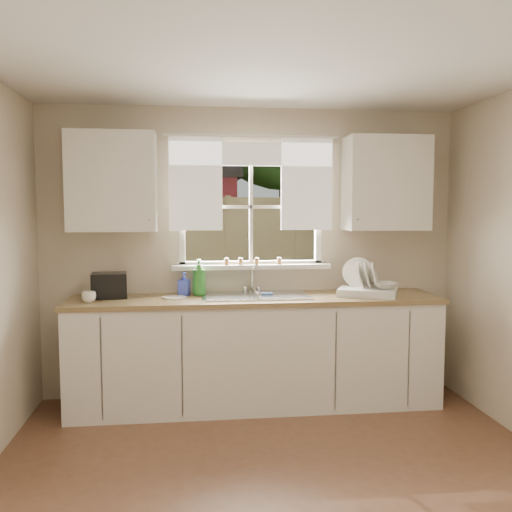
{
  "coord_description": "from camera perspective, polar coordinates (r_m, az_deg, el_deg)",
  "views": [
    {
      "loc": [
        -0.52,
        -2.7,
        1.62
      ],
      "look_at": [
        0.0,
        1.65,
        1.25
      ],
      "focal_mm": 38.0,
      "sensor_mm": 36.0,
      "label": 1
    }
  ],
  "objects": [
    {
      "name": "curtains",
      "position": [
        4.69,
        -0.44,
        8.67
      ],
      "size": [
        1.5,
        0.03,
        0.81
      ],
      "color": "white",
      "rests_on": "room_walls"
    },
    {
      "name": "soap_bottle_a",
      "position": [
        4.54,
        -6.01,
        -2.25
      ],
      "size": [
        0.14,
        0.14,
        0.3
      ],
      "primitive_type": "imported",
      "rotation": [
        0.0,
        0.0,
        -0.2
      ],
      "color": "#2B7D28",
      "rests_on": "countertop"
    },
    {
      "name": "countertop",
      "position": [
        4.47,
        -0.05,
        -4.57
      ],
      "size": [
        3.04,
        0.65,
        0.04
      ],
      "primitive_type": "cube",
      "color": "olive",
      "rests_on": "base_cabinets"
    },
    {
      "name": "dish_rack",
      "position": [
        4.63,
        11.61,
        -3.29
      ],
      "size": [
        0.57,
        0.51,
        0.31
      ],
      "color": "silver",
      "rests_on": "countertop"
    },
    {
      "name": "cup",
      "position": [
        4.38,
        -17.18,
        -4.15
      ],
      "size": [
        0.14,
        0.14,
        0.09
      ],
      "primitive_type": "imported",
      "rotation": [
        0.0,
        0.0,
        -0.32
      ],
      "color": "white",
      "rests_on": "countertop"
    },
    {
      "name": "sink",
      "position": [
        4.51,
        -0.09,
        -5.15
      ],
      "size": [
        0.88,
        0.52,
        0.4
      ],
      "color": "#B7B7BC",
      "rests_on": "countertop"
    },
    {
      "name": "ceiling",
      "position": [
        2.89,
        4.2,
        22.53
      ],
      "size": [
        3.6,
        4.0,
        0.02
      ],
      "primitive_type": "cube",
      "color": "silver",
      "rests_on": "room_walls"
    },
    {
      "name": "base_cabinets",
      "position": [
        4.57,
        -0.05,
        -10.21
      ],
      "size": [
        3.0,
        0.62,
        0.87
      ],
      "primitive_type": "cube",
      "color": "silver",
      "rests_on": "ground"
    },
    {
      "name": "soap_bottle_c",
      "position": [
        4.66,
        -15.56,
        -2.99
      ],
      "size": [
        0.16,
        0.16,
        0.18
      ],
      "primitive_type": "imported",
      "rotation": [
        0.0,
        0.0,
        -0.19
      ],
      "color": "beige",
      "rests_on": "countertop"
    },
    {
      "name": "upper_cabinet_left",
      "position": [
        4.57,
        -14.85,
        7.55
      ],
      "size": [
        0.7,
        0.33,
        0.8
      ],
      "primitive_type": "cube",
      "color": "silver",
      "rests_on": "room_walls"
    },
    {
      "name": "room_walls",
      "position": [
        2.71,
        4.29,
        -3.34
      ],
      "size": [
        3.62,
        4.02,
        2.5
      ],
      "color": "beige",
      "rests_on": "ground"
    },
    {
      "name": "bowl",
      "position": [
        4.62,
        13.36,
        -3.03
      ],
      "size": [
        0.24,
        0.24,
        0.05
      ],
      "primitive_type": "imported",
      "rotation": [
        0.0,
        0.0,
        0.16
      ],
      "color": "silver",
      "rests_on": "dish_rack"
    },
    {
      "name": "wall_outlet",
      "position": [
        4.92,
        9.77,
        -1.54
      ],
      "size": [
        0.08,
        0.01,
        0.12
      ],
      "primitive_type": "cube",
      "color": "beige",
      "rests_on": "room_walls"
    },
    {
      "name": "upper_cabinet_right",
      "position": [
        4.83,
        13.54,
        7.43
      ],
      "size": [
        0.7,
        0.33,
        0.8
      ],
      "primitive_type": "cube",
      "color": "silver",
      "rests_on": "room_walls"
    },
    {
      "name": "saucer",
      "position": [
        4.45,
        -8.61,
        -4.34
      ],
      "size": [
        0.19,
        0.19,
        0.01
      ],
      "primitive_type": "cylinder",
      "color": "silver",
      "rests_on": "countertop"
    },
    {
      "name": "soap_bottle_b",
      "position": [
        4.56,
        -7.57,
        -2.92
      ],
      "size": [
        0.11,
        0.11,
        0.2
      ],
      "primitive_type": "imported",
      "rotation": [
        0.0,
        0.0,
        -0.29
      ],
      "color": "#3141B9",
      "rests_on": "countertop"
    },
    {
      "name": "window",
      "position": [
        4.73,
        -0.5,
        3.21
      ],
      "size": [
        1.38,
        0.16,
        1.06
      ],
      "color": "white",
      "rests_on": "room_walls"
    },
    {
      "name": "sill_jars",
      "position": [
        4.69,
        -0.54,
        -0.55
      ],
      "size": [
        0.5,
        0.04,
        0.06
      ],
      "color": "brown",
      "rests_on": "window"
    },
    {
      "name": "backyard",
      "position": [
        11.32,
        -1.18,
        14.22
      ],
      "size": [
        20.0,
        10.0,
        6.13
      ],
      "color": "#335421",
      "rests_on": "ground"
    },
    {
      "name": "black_appliance",
      "position": [
        4.57,
        -15.19,
        -2.99
      ],
      "size": [
        0.3,
        0.27,
        0.2
      ],
      "primitive_type": "cube",
      "rotation": [
        0.0,
        0.0,
        0.11
      ],
      "color": "black",
      "rests_on": "countertop"
    }
  ]
}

